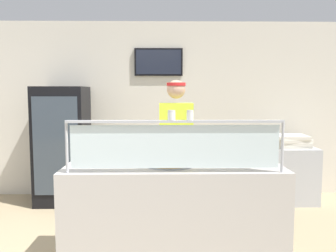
{
  "coord_description": "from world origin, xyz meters",
  "views": [
    {
      "loc": [
        0.9,
        -2.87,
        1.64
      ],
      "look_at": [
        0.95,
        0.41,
        1.31
      ],
      "focal_mm": 37.89,
      "sensor_mm": 36.0,
      "label": 1
    }
  ],
  "objects_px": {
    "drink_fridge": "(62,145)",
    "pizza_box_stack": "(291,141)",
    "pizza_server": "(164,161)",
    "pizza_tray": "(169,163)",
    "worker_figure": "(176,146)",
    "parmesan_shaker": "(172,116)",
    "pepper_flake_shaker": "(190,116)"
  },
  "relations": [
    {
      "from": "pizza_tray",
      "to": "parmesan_shaker",
      "type": "bearing_deg",
      "value": -87.84
    },
    {
      "from": "pizza_tray",
      "to": "drink_fridge",
      "type": "xyz_separation_m",
      "value": [
        -1.52,
        1.87,
        -0.12
      ]
    },
    {
      "from": "pizza_server",
      "to": "pizza_box_stack",
      "type": "relative_size",
      "value": 0.58
    },
    {
      "from": "pizza_server",
      "to": "worker_figure",
      "type": "bearing_deg",
      "value": 82.88
    },
    {
      "from": "pizza_tray",
      "to": "pepper_flake_shaker",
      "type": "height_order",
      "value": "pepper_flake_shaker"
    },
    {
      "from": "pepper_flake_shaker",
      "to": "drink_fridge",
      "type": "height_order",
      "value": "drink_fridge"
    },
    {
      "from": "parmesan_shaker",
      "to": "pepper_flake_shaker",
      "type": "xyz_separation_m",
      "value": [
        0.15,
        0.0,
        0.0
      ]
    },
    {
      "from": "pizza_tray",
      "to": "pepper_flake_shaker",
      "type": "distance_m",
      "value": 0.59
    },
    {
      "from": "pepper_flake_shaker",
      "to": "drink_fridge",
      "type": "xyz_separation_m",
      "value": [
        -1.69,
        2.2,
        -0.58
      ]
    },
    {
      "from": "drink_fridge",
      "to": "pizza_box_stack",
      "type": "distance_m",
      "value": 3.35
    },
    {
      "from": "worker_figure",
      "to": "drink_fridge",
      "type": "bearing_deg",
      "value": 144.82
    },
    {
      "from": "drink_fridge",
      "to": "pizza_tray",
      "type": "bearing_deg",
      "value": -50.89
    },
    {
      "from": "worker_figure",
      "to": "pizza_box_stack",
      "type": "distance_m",
      "value": 2.05
    },
    {
      "from": "pizza_tray",
      "to": "worker_figure",
      "type": "distance_m",
      "value": 0.74
    },
    {
      "from": "drink_fridge",
      "to": "pepper_flake_shaker",
      "type": "bearing_deg",
      "value": -52.54
    },
    {
      "from": "drink_fridge",
      "to": "pizza_box_stack",
      "type": "relative_size",
      "value": 3.5
    },
    {
      "from": "drink_fridge",
      "to": "pizza_box_stack",
      "type": "bearing_deg",
      "value": -0.75
    },
    {
      "from": "worker_figure",
      "to": "pizza_box_stack",
      "type": "bearing_deg",
      "value": 32.41
    },
    {
      "from": "pizza_server",
      "to": "parmesan_shaker",
      "type": "xyz_separation_m",
      "value": [
        0.06,
        -0.31,
        0.44
      ]
    },
    {
      "from": "pizza_server",
      "to": "worker_figure",
      "type": "relative_size",
      "value": 0.16
    },
    {
      "from": "pizza_server",
      "to": "drink_fridge",
      "type": "distance_m",
      "value": 2.4
    },
    {
      "from": "pepper_flake_shaker",
      "to": "worker_figure",
      "type": "height_order",
      "value": "worker_figure"
    },
    {
      "from": "parmesan_shaker",
      "to": "worker_figure",
      "type": "height_order",
      "value": "worker_figure"
    },
    {
      "from": "drink_fridge",
      "to": "pizza_box_stack",
      "type": "xyz_separation_m",
      "value": [
        3.34,
        -0.04,
        0.06
      ]
    },
    {
      "from": "pizza_server",
      "to": "drink_fridge",
      "type": "relative_size",
      "value": 0.16
    },
    {
      "from": "worker_figure",
      "to": "pizza_box_stack",
      "type": "xyz_separation_m",
      "value": [
        1.73,
        1.1,
        -0.1
      ]
    },
    {
      "from": "drink_fridge",
      "to": "pizza_server",
      "type": "bearing_deg",
      "value": -52.04
    },
    {
      "from": "pepper_flake_shaker",
      "to": "worker_figure",
      "type": "relative_size",
      "value": 0.05
    },
    {
      "from": "pizza_box_stack",
      "to": "parmesan_shaker",
      "type": "bearing_deg",
      "value": -130.0
    },
    {
      "from": "pizza_server",
      "to": "pizza_tray",
      "type": "bearing_deg",
      "value": 27.34
    },
    {
      "from": "pizza_tray",
      "to": "pepper_flake_shaker",
      "type": "bearing_deg",
      "value": -63.32
    },
    {
      "from": "worker_figure",
      "to": "pizza_tray",
      "type": "bearing_deg",
      "value": -97.57
    }
  ]
}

